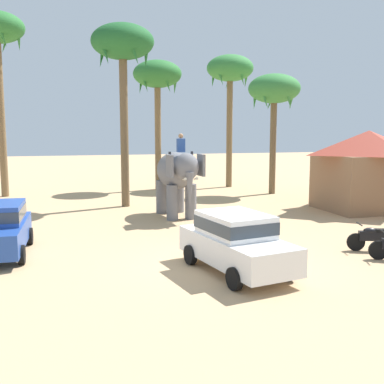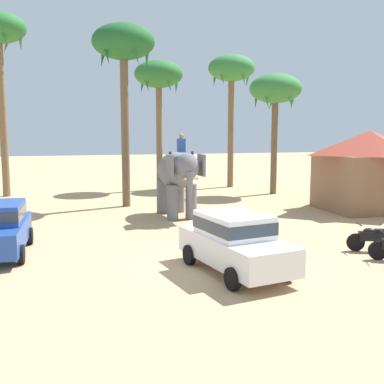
# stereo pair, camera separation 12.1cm
# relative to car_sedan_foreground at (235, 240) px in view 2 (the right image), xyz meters

# --- Properties ---
(ground_plane) EXTENTS (120.00, 120.00, 0.00)m
(ground_plane) POSITION_rel_car_sedan_foreground_xyz_m (-0.41, 0.70, -0.93)
(ground_plane) COLOR tan
(car_sedan_foreground) EXTENTS (2.51, 4.36, 1.70)m
(car_sedan_foreground) POSITION_rel_car_sedan_foreground_xyz_m (0.00, 0.00, 0.00)
(car_sedan_foreground) COLOR white
(car_sedan_foreground) RESTS_ON ground
(elephant_with_mahout) EXTENTS (1.83, 3.93, 3.88)m
(elephant_with_mahout) POSITION_rel_car_sedan_foreground_xyz_m (0.23, 8.66, 1.06)
(elephant_with_mahout) COLOR slate
(elephant_with_mahout) RESTS_ON ground
(motorcycle_mid_row) EXTENTS (1.75, 0.72, 0.94)m
(motorcycle_mid_row) POSITION_rel_car_sedan_foreground_xyz_m (5.29, 1.00, -0.46)
(motorcycle_mid_row) COLOR black
(motorcycle_mid_row) RESTS_ON ground
(palm_tree_behind_elephant) EXTENTS (3.20, 3.20, 9.09)m
(palm_tree_behind_elephant) POSITION_rel_car_sedan_foreground_xyz_m (6.27, 18.76, 6.96)
(palm_tree_behind_elephant) COLOR brown
(palm_tree_behind_elephant) RESTS_ON ground
(palm_tree_near_hut) EXTENTS (3.20, 3.20, 7.43)m
(palm_tree_near_hut) POSITION_rel_car_sedan_foreground_xyz_m (7.77, 14.78, 5.41)
(palm_tree_near_hut) COLOR brown
(palm_tree_near_hut) RESTS_ON ground
(palm_tree_left_of_road) EXTENTS (3.20, 3.20, 9.37)m
(palm_tree_left_of_road) POSITION_rel_car_sedan_foreground_xyz_m (-1.76, 12.23, 7.21)
(palm_tree_left_of_road) COLOR brown
(palm_tree_left_of_road) RESTS_ON ground
(palm_tree_far_back) EXTENTS (3.20, 3.20, 8.55)m
(palm_tree_far_back) POSITION_rel_car_sedan_foreground_xyz_m (1.20, 18.68, 6.46)
(palm_tree_far_back) COLOR brown
(palm_tree_far_back) RESTS_ON ground
(roadside_hut) EXTENTS (5.15, 4.38, 4.00)m
(roadside_hut) POSITION_rel_car_sedan_foreground_xyz_m (9.94, 8.14, 1.20)
(roadside_hut) COLOR #8C6647
(roadside_hut) RESTS_ON ground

